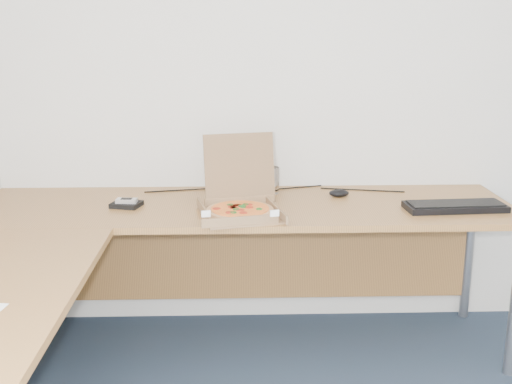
{
  "coord_description": "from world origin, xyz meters",
  "views": [
    {
      "loc": [
        -0.54,
        -1.49,
        1.54
      ],
      "look_at": [
        -0.45,
        1.28,
        0.82
      ],
      "focal_mm": 44.94,
      "sensor_mm": 36.0,
      "label": 1
    }
  ],
  "objects_px": {
    "desk": "(166,240)",
    "wallet": "(126,204)",
    "drinking_glass": "(271,180)",
    "pizza_box": "(240,206)",
    "keyboard": "(455,207)"
  },
  "relations": [
    {
      "from": "desk",
      "to": "wallet",
      "type": "height_order",
      "value": "wallet"
    },
    {
      "from": "desk",
      "to": "drinking_glass",
      "type": "relative_size",
      "value": 18.84
    },
    {
      "from": "pizza_box",
      "to": "drinking_glass",
      "type": "distance_m",
      "value": 0.41
    },
    {
      "from": "wallet",
      "to": "keyboard",
      "type": "bearing_deg",
      "value": 11.9
    },
    {
      "from": "wallet",
      "to": "drinking_glass",
      "type": "bearing_deg",
      "value": 33.94
    },
    {
      "from": "drinking_glass",
      "to": "keyboard",
      "type": "height_order",
      "value": "drinking_glass"
    },
    {
      "from": "desk",
      "to": "keyboard",
      "type": "relative_size",
      "value": 5.54
    },
    {
      "from": "desk",
      "to": "keyboard",
      "type": "xyz_separation_m",
      "value": [
        1.28,
        0.3,
        0.04
      ]
    },
    {
      "from": "pizza_box",
      "to": "drinking_glass",
      "type": "height_order",
      "value": "pizza_box"
    },
    {
      "from": "pizza_box",
      "to": "drinking_glass",
      "type": "bearing_deg",
      "value": 54.81
    },
    {
      "from": "keyboard",
      "to": "wallet",
      "type": "bearing_deg",
      "value": 172.62
    },
    {
      "from": "desk",
      "to": "pizza_box",
      "type": "xyz_separation_m",
      "value": [
        0.3,
        0.25,
        0.07
      ]
    },
    {
      "from": "wallet",
      "to": "desk",
      "type": "bearing_deg",
      "value": -45.32
    },
    {
      "from": "drinking_glass",
      "to": "keyboard",
      "type": "bearing_deg",
      "value": -21.62
    },
    {
      "from": "desk",
      "to": "pizza_box",
      "type": "bearing_deg",
      "value": 39.64
    }
  ]
}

